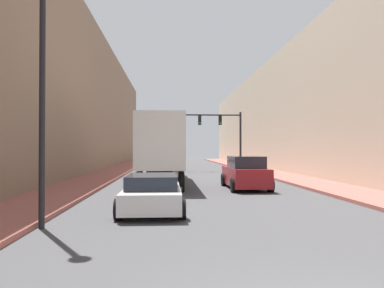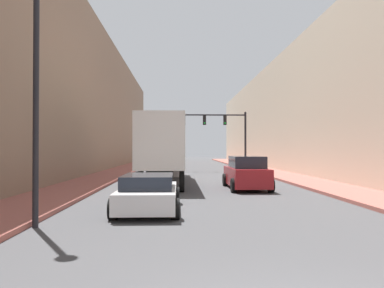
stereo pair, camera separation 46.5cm
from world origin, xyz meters
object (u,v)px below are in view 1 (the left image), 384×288
(semi_truck, at_px, (162,148))
(street_lamp, at_px, (43,40))
(traffic_signal_gantry, at_px, (217,128))
(suv_car, at_px, (245,173))
(sedan_car, at_px, (153,193))

(semi_truck, relative_size, street_lamp, 1.71)
(semi_truck, bearing_deg, traffic_signal_gantry, 67.11)
(street_lamp, bearing_deg, semi_truck, 77.97)
(suv_car, distance_m, traffic_signal_gantry, 16.68)
(sedan_car, relative_size, street_lamp, 0.56)
(semi_truck, height_order, street_lamp, street_lamp)
(semi_truck, distance_m, traffic_signal_gantry, 13.14)
(semi_truck, relative_size, suv_car, 2.99)
(semi_truck, relative_size, traffic_signal_gantry, 1.70)
(street_lamp, bearing_deg, sedan_car, 42.76)
(suv_car, relative_size, traffic_signal_gantry, 0.57)
(sedan_car, height_order, suv_car, suv_car)
(suv_car, height_order, street_lamp, street_lamp)
(sedan_car, distance_m, traffic_signal_gantry, 24.01)
(suv_car, xyz_separation_m, traffic_signal_gantry, (0.58, 16.34, 3.33))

